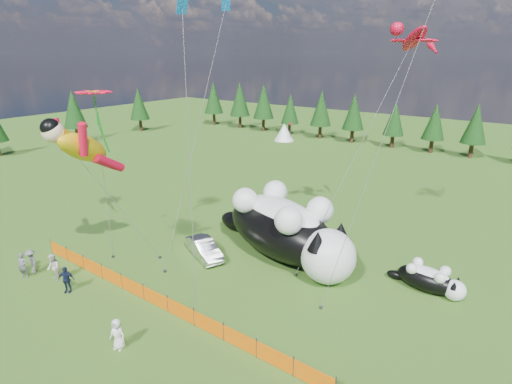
% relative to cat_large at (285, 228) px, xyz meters
% --- Properties ---
extents(ground, '(160.00, 160.00, 0.00)m').
position_rel_cat_large_xyz_m(ground, '(-2.90, -6.18, -2.22)').
color(ground, '#153A0A').
rests_on(ground, ground).
extents(safety_fence, '(22.06, 0.06, 1.10)m').
position_rel_cat_large_xyz_m(safety_fence, '(-2.90, -9.18, -1.72)').
color(safety_fence, '#262626').
rests_on(safety_fence, ground).
extents(tree_line, '(90.00, 4.00, 8.00)m').
position_rel_cat_large_xyz_m(tree_line, '(-2.90, 38.82, 1.78)').
color(tree_line, black).
rests_on(tree_line, ground).
extents(festival_tents, '(50.00, 3.20, 2.80)m').
position_rel_cat_large_xyz_m(festival_tents, '(8.10, 33.82, -0.82)').
color(festival_tents, white).
rests_on(festival_tents, ground).
extents(cat_large, '(12.68, 7.09, 4.68)m').
position_rel_cat_large_xyz_m(cat_large, '(0.00, 0.00, 0.00)').
color(cat_large, black).
rests_on(cat_large, ground).
extents(cat_small, '(4.66, 1.95, 1.68)m').
position_rel_cat_large_xyz_m(cat_small, '(9.31, 1.43, -1.42)').
color(cat_small, black).
rests_on(cat_small, ground).
extents(car, '(4.09, 2.81, 1.28)m').
position_rel_cat_large_xyz_m(car, '(-4.63, -3.25, -1.58)').
color(car, silver).
rests_on(car, ground).
extents(spectator_a, '(0.75, 0.67, 1.73)m').
position_rel_cat_large_xyz_m(spectator_a, '(-12.07, -11.99, -1.35)').
color(spectator_a, slate).
rests_on(spectator_a, ground).
extents(spectator_b, '(1.00, 0.76, 1.83)m').
position_rel_cat_large_xyz_m(spectator_b, '(-10.14, -11.05, -1.31)').
color(spectator_b, silver).
rests_on(spectator_b, ground).
extents(spectator_c, '(1.11, 0.98, 1.70)m').
position_rel_cat_large_xyz_m(spectator_c, '(-8.32, -11.29, -1.37)').
color(spectator_c, '#151D3B').
rests_on(spectator_c, ground).
extents(spectator_d, '(1.11, 0.67, 1.63)m').
position_rel_cat_large_xyz_m(spectator_d, '(-12.29, -11.35, -1.41)').
color(spectator_d, slate).
rests_on(spectator_d, ground).
extents(spectator_e, '(0.92, 0.73, 1.65)m').
position_rel_cat_large_xyz_m(spectator_e, '(-1.71, -12.55, -1.40)').
color(spectator_e, silver).
rests_on(spectator_e, ground).
extents(superhero_kite, '(6.06, 6.61, 10.92)m').
position_rel_cat_large_xyz_m(superhero_kite, '(-8.91, -8.64, 6.06)').
color(superhero_kite, '#E2A90B').
rests_on(superhero_kite, ground).
extents(gecko_kite, '(6.10, 11.12, 16.75)m').
position_rel_cat_large_xyz_m(gecko_kite, '(5.38, 6.25, 12.20)').
color(gecko_kite, red).
rests_on(gecko_kite, ground).
extents(flower_kite, '(3.58, 3.20, 11.31)m').
position_rel_cat_large_xyz_m(flower_kite, '(-11.66, -5.70, 8.75)').
color(flower_kite, red).
rests_on(flower_kite, ground).
extents(diamond_kite_a, '(1.02, 8.06, 18.14)m').
position_rel_cat_large_xyz_m(diamond_kite_a, '(-5.76, 0.83, 13.70)').
color(diamond_kite_a, blue).
rests_on(diamond_kite_a, ground).
extents(diamond_kite_c, '(1.30, 1.77, 16.21)m').
position_rel_cat_large_xyz_m(diamond_kite_c, '(-0.98, -7.74, 12.28)').
color(diamond_kite_c, blue).
rests_on(diamond_kite_c, ground).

